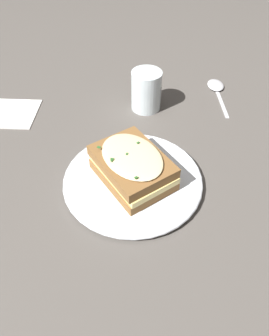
% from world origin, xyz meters
% --- Properties ---
extents(ground_plane, '(2.40, 2.40, 0.00)m').
position_xyz_m(ground_plane, '(0.00, 0.00, 0.00)').
color(ground_plane, '#514C47').
extents(dinner_plate, '(0.25, 0.25, 0.01)m').
position_xyz_m(dinner_plate, '(-0.01, 0.02, 0.01)').
color(dinner_plate, white).
rests_on(dinner_plate, ground_plane).
extents(sandwich, '(0.16, 0.17, 0.06)m').
position_xyz_m(sandwich, '(-0.01, 0.02, 0.04)').
color(sandwich, brown).
rests_on(sandwich, dinner_plate).
extents(water_glass, '(0.07, 0.07, 0.09)m').
position_xyz_m(water_glass, '(-0.05, -0.22, 0.05)').
color(water_glass, silver).
rests_on(water_glass, ground_plane).
extents(spoon, '(0.04, 0.16, 0.01)m').
position_xyz_m(spoon, '(-0.23, -0.29, 0.00)').
color(spoon, silver).
rests_on(spoon, ground_plane).
extents(napkin, '(0.14, 0.12, 0.00)m').
position_xyz_m(napkin, '(0.27, -0.20, 0.00)').
color(napkin, white).
rests_on(napkin, ground_plane).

